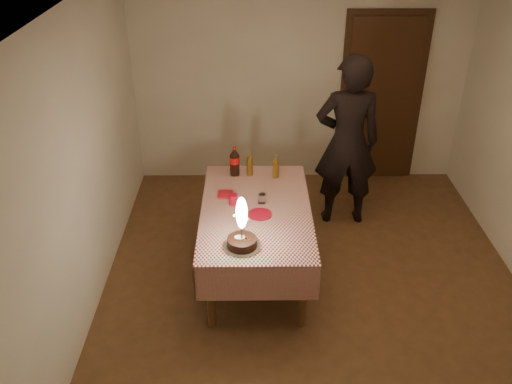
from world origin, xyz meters
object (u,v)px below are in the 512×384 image
(amber_bottle_left, at_px, (250,164))
(amber_bottle_right, at_px, (276,167))
(dining_table, at_px, (256,218))
(cola_bottle, at_px, (235,161))
(birthday_cake, at_px, (242,233))
(red_plate, at_px, (260,214))
(clear_cup, at_px, (262,198))
(red_cup, at_px, (233,199))
(photographer, at_px, (347,142))

(amber_bottle_left, height_order, amber_bottle_right, same)
(dining_table, xyz_separation_m, cola_bottle, (-0.21, 0.67, 0.25))
(dining_table, distance_m, cola_bottle, 0.75)
(cola_bottle, distance_m, amber_bottle_right, 0.42)
(birthday_cake, relative_size, red_plate, 2.16)
(clear_cup, relative_size, amber_bottle_left, 0.35)
(red_plate, height_order, red_cup, red_cup)
(red_cup, bearing_deg, red_plate, -37.37)
(red_cup, relative_size, clear_cup, 1.11)
(birthday_cake, distance_m, clear_cup, 0.73)
(red_cup, relative_size, photographer, 0.05)
(amber_bottle_right, bearing_deg, cola_bottle, 171.73)
(clear_cup, distance_m, amber_bottle_left, 0.57)
(red_cup, xyz_separation_m, clear_cup, (0.27, 0.02, -0.01))
(red_plate, relative_size, cola_bottle, 0.69)
(dining_table, height_order, amber_bottle_right, amber_bottle_right)
(birthday_cake, distance_m, cola_bottle, 1.26)
(dining_table, bearing_deg, amber_bottle_left, 94.96)
(amber_bottle_right, height_order, photographer, photographer)
(dining_table, relative_size, red_plate, 7.82)
(birthday_cake, relative_size, amber_bottle_right, 1.86)
(photographer, bearing_deg, amber_bottle_left, -163.94)
(dining_table, xyz_separation_m, photographer, (0.98, 0.97, 0.32))
(cola_bottle, distance_m, photographer, 1.23)
(amber_bottle_right, bearing_deg, birthday_cake, -105.27)
(red_plate, bearing_deg, red_cup, 142.63)
(clear_cup, distance_m, amber_bottle_right, 0.52)
(birthday_cake, bearing_deg, red_plate, 72.50)
(dining_table, height_order, red_plate, red_plate)
(red_cup, bearing_deg, clear_cup, 4.82)
(dining_table, distance_m, amber_bottle_left, 0.71)
(dining_table, relative_size, amber_bottle_right, 6.75)
(red_plate, bearing_deg, cola_bottle, 107.76)
(red_plate, height_order, amber_bottle_left, amber_bottle_left)
(clear_cup, height_order, amber_bottle_left, amber_bottle_left)
(clear_cup, bearing_deg, photographer, 42.88)
(red_cup, bearing_deg, amber_bottle_left, 75.13)
(birthday_cake, distance_m, amber_bottle_left, 1.26)
(red_cup, bearing_deg, amber_bottle_right, 51.13)
(dining_table, relative_size, clear_cup, 19.11)
(red_plate, distance_m, clear_cup, 0.22)
(red_plate, distance_m, amber_bottle_left, 0.78)
(red_plate, height_order, photographer, photographer)
(red_cup, bearing_deg, dining_table, -23.33)
(photographer, bearing_deg, birthday_cake, -125.27)
(cola_bottle, bearing_deg, photographer, 14.09)
(red_cup, distance_m, clear_cup, 0.27)
(cola_bottle, bearing_deg, clear_cup, -64.10)
(clear_cup, bearing_deg, dining_table, -117.02)
(photographer, bearing_deg, red_cup, -143.61)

